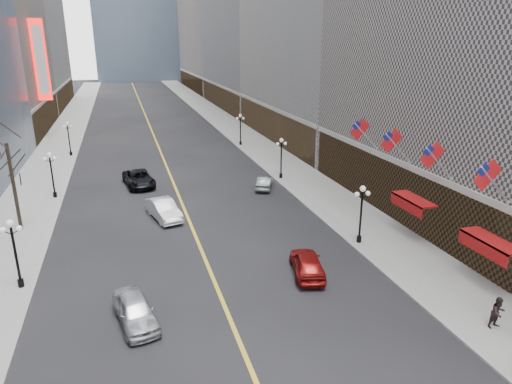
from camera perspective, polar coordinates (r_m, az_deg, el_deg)
sidewalk_east at (r=72.48m, az=-1.05°, el=6.65°), size 6.00×230.00×0.15m
sidewalk_west at (r=70.59m, az=-23.61°, el=4.78°), size 6.00×230.00×0.15m
lane_line at (r=79.95m, az=-12.80°, el=7.26°), size 0.25×200.00×0.02m
streetlamp_east_1 at (r=35.01m, az=13.04°, el=-2.01°), size 1.26×0.44×4.52m
streetlamp_east_2 at (r=50.72m, az=3.17°, el=4.77°), size 1.26×0.44×4.52m
streetlamp_east_3 at (r=67.59m, az=-1.97°, el=8.22°), size 1.26×0.44×4.52m
streetlamp_west_1 at (r=31.60m, az=-27.98°, el=-6.05°), size 1.26×0.44×4.52m
streetlamp_west_2 at (r=48.43m, az=-24.20°, el=2.50°), size 1.26×0.44×4.52m
streetlamp_west_3 at (r=65.88m, az=-22.39°, el=6.59°), size 1.26×0.44×4.52m
flag_2 at (r=29.65m, az=27.16°, el=1.61°), size 2.87×0.12×2.87m
flag_3 at (r=33.29m, az=21.39°, el=4.04°), size 2.87×0.12×2.87m
flag_4 at (r=37.25m, az=16.78°, el=5.94°), size 2.87×0.12×2.87m
flag_5 at (r=41.43m, az=13.06°, el=7.44°), size 2.87×0.12×2.87m
awning_b at (r=31.50m, az=27.11°, el=-5.63°), size 1.40×4.00×0.93m
awning_c at (r=37.19m, az=18.86°, el=-1.03°), size 1.40×4.00×0.93m
theatre_marquee at (r=79.25m, az=-25.34°, el=14.66°), size 2.00×0.55×12.00m
tree_west_far at (r=40.31m, az=-28.52°, el=3.85°), size 3.60×3.60×7.92m
car_nb_near at (r=26.59m, az=-14.84°, el=-14.15°), size 2.72×4.89×1.57m
car_nb_mid at (r=40.55m, az=-11.45°, el=-2.16°), size 2.94×5.37×1.68m
car_nb_far at (r=50.32m, az=-14.44°, el=1.64°), size 3.56×6.23×1.64m
car_sb_mid at (r=30.73m, az=6.43°, el=-8.86°), size 2.89×5.03×1.61m
car_sb_far at (r=47.90m, az=1.08°, el=1.22°), size 2.96×4.36×1.36m
ped_east_walk at (r=28.25m, az=28.01°, el=-13.18°), size 0.89×0.52×1.79m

